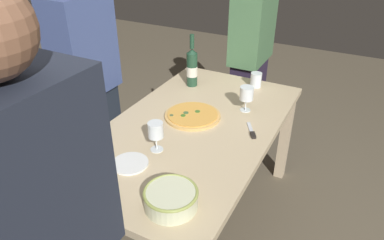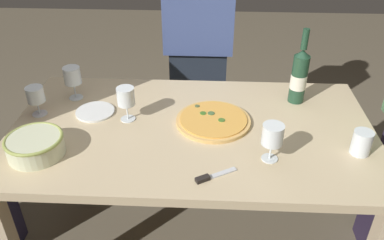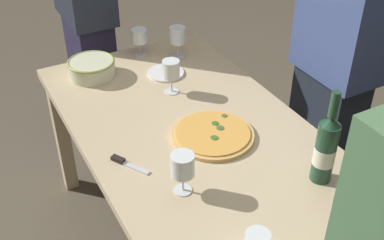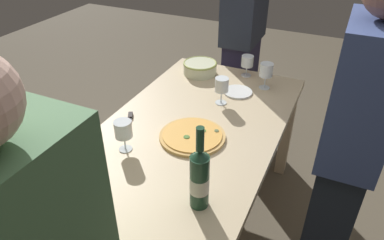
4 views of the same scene
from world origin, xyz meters
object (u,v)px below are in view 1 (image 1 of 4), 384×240
(pizza, at_px, (193,115))
(wine_glass_near_pizza, at_px, (87,151))
(dining_table, at_px, (192,139))
(wine_glass_by_bottle, at_px, (247,94))
(wine_bottle, at_px, (192,67))
(cup_amber, at_px, (256,80))
(person_guest_left, at_px, (250,58))
(serving_bowl, at_px, (171,198))
(person_host, at_px, (89,87))
(wine_glass_far_left, at_px, (156,131))
(side_plate, at_px, (130,163))
(pizza_knife, at_px, (252,132))
(wine_glass_far_right, at_px, (97,181))

(pizza, height_order, wine_glass_near_pizza, wine_glass_near_pizza)
(dining_table, xyz_separation_m, wine_glass_by_bottle, (0.32, -0.21, 0.21))
(wine_bottle, xyz_separation_m, cup_amber, (0.19, -0.41, -0.09))
(wine_glass_near_pizza, bearing_deg, cup_amber, -16.71)
(dining_table, height_order, person_guest_left, person_guest_left)
(serving_bowl, bearing_deg, wine_bottle, 23.53)
(person_guest_left, bearing_deg, serving_bowl, 6.80)
(serving_bowl, bearing_deg, wine_glass_near_pizza, 87.17)
(wine_glass_near_pizza, xyz_separation_m, person_host, (0.59, 0.53, -0.03))
(person_host, bearing_deg, wine_glass_by_bottle, 18.25)
(wine_glass_near_pizza, relative_size, cup_amber, 1.63)
(pizza, bearing_deg, dining_table, -154.10)
(dining_table, relative_size, wine_glass_near_pizza, 9.64)
(wine_bottle, bearing_deg, wine_glass_far_left, -165.23)
(pizza, relative_size, wine_bottle, 0.91)
(wine_glass_by_bottle, distance_m, side_plate, 0.84)
(wine_glass_by_bottle, height_order, cup_amber, wine_glass_by_bottle)
(wine_glass_far_left, xyz_separation_m, cup_amber, (0.98, -0.20, -0.06))
(pizza_knife, bearing_deg, wine_bottle, 55.32)
(dining_table, height_order, wine_glass_far_right, wine_glass_far_right)
(wine_glass_far_right, bearing_deg, wine_glass_by_bottle, -15.28)
(wine_glass_far_right, bearing_deg, dining_table, -5.95)
(serving_bowl, relative_size, wine_glass_far_right, 1.63)
(serving_bowl, xyz_separation_m, wine_bottle, (1.11, 0.48, 0.09))
(wine_glass_far_left, relative_size, side_plate, 0.90)
(wine_glass_by_bottle, bearing_deg, pizza_knife, -151.68)
(wine_glass_far_left, xyz_separation_m, person_guest_left, (1.38, -0.02, -0.07))
(wine_bottle, xyz_separation_m, wine_glass_by_bottle, (-0.18, -0.47, -0.02))
(wine_glass_near_pizza, height_order, person_guest_left, person_guest_left)
(wine_glass_far_left, xyz_separation_m, wine_glass_far_right, (-0.42, 0.02, -0.01))
(serving_bowl, distance_m, wine_glass_far_left, 0.42)
(wine_glass_far_right, bearing_deg, serving_bowl, -71.14)
(serving_bowl, distance_m, pizza_knife, 0.71)
(wine_glass_near_pizza, distance_m, side_plate, 0.22)
(serving_bowl, height_order, wine_glass_far_left, wine_glass_far_left)
(wine_glass_near_pizza, bearing_deg, pizza_knife, -39.91)
(dining_table, relative_size, person_host, 0.98)
(wine_bottle, distance_m, wine_glass_by_bottle, 0.50)
(wine_bottle, xyz_separation_m, pizza_knife, (-0.41, -0.59, -0.13))
(pizza_knife, bearing_deg, pizza, 88.85)
(wine_glass_far_left, height_order, person_guest_left, person_guest_left)
(wine_glass_far_left, relative_size, person_host, 0.10)
(pizza, height_order, serving_bowl, serving_bowl)
(dining_table, height_order, pizza_knife, pizza_knife)
(wine_bottle, distance_m, cup_amber, 0.46)
(pizza, relative_size, side_plate, 1.87)
(side_plate, xyz_separation_m, pizza_knife, (0.54, -0.43, 0.00))
(wine_glass_far_right, bearing_deg, pizza, -2.05)
(pizza, height_order, side_plate, pizza)
(wine_bottle, bearing_deg, wine_glass_far_right, -171.28)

